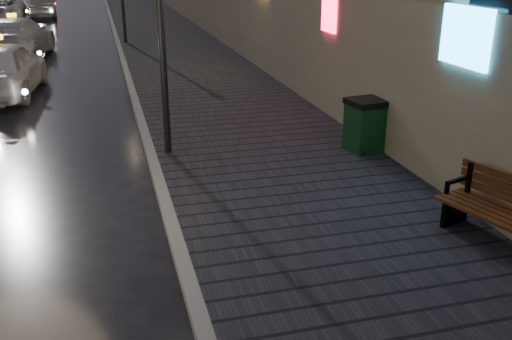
% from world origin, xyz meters
% --- Properties ---
extents(sidewalk, '(4.60, 58.00, 0.15)m').
position_xyz_m(sidewalk, '(3.90, 21.00, 0.07)').
color(sidewalk, black).
rests_on(sidewalk, ground).
extents(curb, '(0.20, 58.00, 0.15)m').
position_xyz_m(curb, '(1.50, 21.00, 0.07)').
color(curb, slate).
rests_on(curb, ground).
extents(bench, '(1.17, 2.01, 0.97)m').
position_xyz_m(bench, '(5.92, 0.80, 0.64)').
color(bench, black).
rests_on(bench, sidewalk).
extents(trash_bin, '(0.80, 0.80, 1.08)m').
position_xyz_m(trash_bin, '(5.80, 5.06, 0.70)').
color(trash_bin, black).
rests_on(trash_bin, sidewalk).
extents(taxi_near, '(2.41, 5.02, 1.66)m').
position_xyz_m(taxi_near, '(-2.18, 12.88, 0.83)').
color(taxi_near, silver).
rests_on(taxi_near, ground).
extents(taxi_mid, '(2.93, 5.86, 1.63)m').
position_xyz_m(taxi_mid, '(-2.57, 19.69, 0.82)').
color(taxi_mid, silver).
rests_on(taxi_mid, ground).
extents(car_far, '(2.06, 4.53, 1.51)m').
position_xyz_m(car_far, '(-2.77, 36.01, 0.75)').
color(car_far, '#A1A0A8').
rests_on(car_far, ground).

